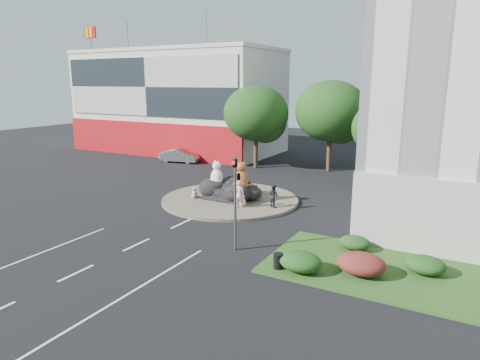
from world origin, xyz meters
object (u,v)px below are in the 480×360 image
object	(u,v)px
pedestrian_pink	(239,194)
parked_car	(180,156)
cat_white	(217,173)
pedestrian_dark	(274,196)
cat_tabby	(241,175)
kitten_calico	(194,192)
kitten_white	(243,200)
litter_bin	(278,261)

from	to	relation	value
pedestrian_pink	parked_car	world-z (taller)	pedestrian_pink
cat_white	pedestrian_dark	size ratio (longest dim) A/B	1.21
cat_tabby	kitten_calico	size ratio (longest dim) A/B	2.37
kitten_calico	parked_car	xyz separation A→B (m)	(-10.23, 11.84, 0.09)
cat_white	pedestrian_dark	distance (m)	4.84
cat_tabby	pedestrian_pink	world-z (taller)	cat_tabby
parked_car	kitten_white	bearing A→B (deg)	-142.20
litter_bin	pedestrian_pink	bearing A→B (deg)	129.73
cat_white	cat_tabby	xyz separation A→B (m)	(2.07, 0.01, 0.07)
cat_white	pedestrian_pink	xyz separation A→B (m)	(2.74, -1.51, -0.91)
cat_white	litter_bin	world-z (taller)	cat_white
pedestrian_pink	pedestrian_dark	world-z (taller)	pedestrian_pink
kitten_calico	parked_car	distance (m)	15.65
cat_tabby	pedestrian_dark	size ratio (longest dim) A/B	1.30
cat_tabby	litter_bin	size ratio (longest dim) A/B	2.80
cat_tabby	litter_bin	world-z (taller)	cat_tabby
pedestrian_dark	parked_car	bearing A→B (deg)	-6.35
pedestrian_pink	cat_tabby	bearing A→B (deg)	-76.69
pedestrian_pink	parked_car	bearing A→B (deg)	-51.27
pedestrian_pink	litter_bin	bearing A→B (deg)	119.26
parked_car	litter_bin	bearing A→B (deg)	-146.51
cat_tabby	litter_bin	xyz separation A→B (m)	(6.93, -9.05, -1.63)
pedestrian_pink	litter_bin	xyz separation A→B (m)	(6.26, -7.53, -0.65)
cat_tabby	pedestrian_dark	xyz separation A→B (m)	(2.65, -0.25, -1.13)
kitten_calico	litter_bin	distance (m)	13.09
pedestrian_dark	litter_bin	xyz separation A→B (m)	(4.28, -8.80, -0.50)
cat_white	pedestrian_dark	bearing A→B (deg)	14.56
cat_white	parked_car	size ratio (longest dim) A/B	0.44
parked_car	litter_bin	size ratio (longest dim) A/B	5.99
kitten_calico	kitten_white	size ratio (longest dim) A/B	1.05
cat_tabby	kitten_white	bearing A→B (deg)	-56.22
kitten_white	parked_car	xyz separation A→B (m)	(-14.32, 11.89, 0.11)
cat_white	kitten_calico	world-z (taller)	cat_white
cat_white	kitten_white	size ratio (longest dim) A/B	2.31
kitten_calico	pedestrian_dark	bearing A→B (deg)	16.85
kitten_white	parked_car	size ratio (longest dim) A/B	0.19
cat_tabby	litter_bin	bearing A→B (deg)	-51.42
cat_white	litter_bin	distance (m)	12.84
cat_tabby	pedestrian_dark	distance (m)	2.89
litter_bin	kitten_calico	bearing A→B (deg)	142.12
pedestrian_dark	kitten_white	bearing A→B (deg)	50.33
cat_white	kitten_calico	bearing A→B (deg)	-125.75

